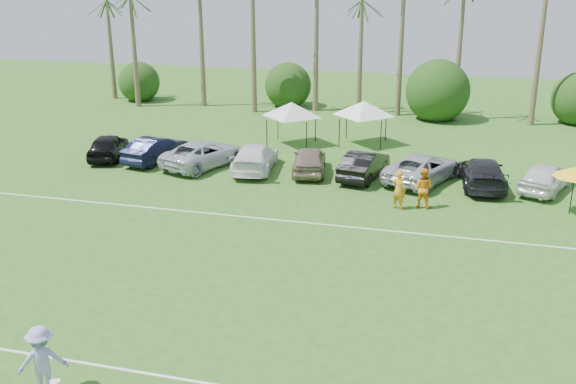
# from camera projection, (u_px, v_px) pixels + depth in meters

# --- Properties ---
(field_lines) EXTENTS (80.00, 12.10, 0.01)m
(field_lines) POSITION_uv_depth(u_px,v_px,m) (226.00, 278.00, 22.89)
(field_lines) COLOR white
(field_lines) RESTS_ON ground
(palm_tree_0) EXTENTS (2.40, 2.40, 8.90)m
(palm_tree_0) POSITION_uv_depth(u_px,v_px,m) (99.00, 10.00, 53.30)
(palm_tree_0) COLOR brown
(palm_tree_0) RESTS_ON ground
(palm_tree_1) EXTENTS (2.40, 2.40, 9.90)m
(palm_tree_1) POSITION_uv_depth(u_px,v_px,m) (153.00, 0.00, 51.80)
(palm_tree_1) COLOR brown
(palm_tree_1) RESTS_ON ground
(palm_tree_4) EXTENTS (2.40, 2.40, 8.90)m
(palm_tree_4) POSITION_uv_depth(u_px,v_px,m) (310.00, 14.00, 48.92)
(palm_tree_4) COLOR brown
(palm_tree_4) RESTS_ON ground
(palm_tree_5) EXTENTS (2.40, 2.40, 9.90)m
(palm_tree_5) POSITION_uv_depth(u_px,v_px,m) (362.00, 2.00, 47.66)
(palm_tree_5) COLOR brown
(palm_tree_5) RESTS_ON ground
(palm_tree_8) EXTENTS (2.40, 2.40, 8.90)m
(palm_tree_8) POSITION_uv_depth(u_px,v_px,m) (546.00, 17.00, 44.77)
(palm_tree_8) COLOR brown
(palm_tree_8) RESTS_ON ground
(bush_tree_0) EXTENTS (4.00, 4.00, 4.00)m
(bush_tree_0) POSITION_uv_depth(u_px,v_px,m) (142.00, 78.00, 55.31)
(bush_tree_0) COLOR brown
(bush_tree_0) RESTS_ON ground
(bush_tree_1) EXTENTS (4.00, 4.00, 4.00)m
(bush_tree_1) POSITION_uv_depth(u_px,v_px,m) (288.00, 85.00, 52.14)
(bush_tree_1) COLOR brown
(bush_tree_1) RESTS_ON ground
(bush_tree_2) EXTENTS (4.00, 4.00, 4.00)m
(bush_tree_2) POSITION_uv_depth(u_px,v_px,m) (438.00, 91.00, 49.22)
(bush_tree_2) COLOR brown
(bush_tree_2) RESTS_ON ground
(sideline_player_a) EXTENTS (0.79, 0.65, 1.85)m
(sideline_player_a) POSITION_uv_depth(u_px,v_px,m) (399.00, 190.00, 29.43)
(sideline_player_a) COLOR orange
(sideline_player_a) RESTS_ON ground
(sideline_player_b) EXTENTS (1.04, 0.88, 1.90)m
(sideline_player_b) POSITION_uv_depth(u_px,v_px,m) (423.00, 188.00, 29.61)
(sideline_player_b) COLOR orange
(sideline_player_b) RESTS_ON ground
(canopy_tent_left) EXTENTS (3.93, 3.93, 3.19)m
(canopy_tent_left) POSITION_uv_depth(u_px,v_px,m) (292.00, 102.00, 40.04)
(canopy_tent_left) COLOR black
(canopy_tent_left) RESTS_ON ground
(canopy_tent_right) EXTENTS (4.01, 4.01, 3.25)m
(canopy_tent_right) POSITION_uv_depth(u_px,v_px,m) (364.00, 101.00, 40.14)
(canopy_tent_right) COLOR black
(canopy_tent_right) RESTS_ON ground
(market_umbrella) EXTENTS (1.99, 1.99, 2.21)m
(market_umbrella) POSITION_uv_depth(u_px,v_px,m) (575.00, 172.00, 28.44)
(market_umbrella) COLOR black
(market_umbrella) RESTS_ON ground
(frisbee_player) EXTENTS (1.42, 1.25, 1.91)m
(frisbee_player) POSITION_uv_depth(u_px,v_px,m) (42.00, 360.00, 16.36)
(frisbee_player) COLOR #9B99D9
(frisbee_player) RESTS_ON ground
(parked_car_0) EXTENTS (2.88, 4.65, 1.48)m
(parked_car_0) POSITION_uv_depth(u_px,v_px,m) (108.00, 146.00, 37.63)
(parked_car_0) COLOR black
(parked_car_0) RESTS_ON ground
(parked_car_1) EXTENTS (2.47, 4.71, 1.48)m
(parked_car_1) POSITION_uv_depth(u_px,v_px,m) (156.00, 149.00, 36.96)
(parked_car_1) COLOR black
(parked_car_1) RESTS_ON ground
(parked_car_2) EXTENTS (4.09, 5.83, 1.48)m
(parked_car_2) POSITION_uv_depth(u_px,v_px,m) (203.00, 154.00, 36.02)
(parked_car_2) COLOR #B6BDC5
(parked_car_2) RESTS_ON ground
(parked_car_3) EXTENTS (2.73, 5.32, 1.48)m
(parked_car_3) POSITION_uv_depth(u_px,v_px,m) (255.00, 157.00, 35.33)
(parked_car_3) COLOR white
(parked_car_3) RESTS_ON ground
(parked_car_4) EXTENTS (2.49, 4.58, 1.48)m
(parked_car_4) POSITION_uv_depth(u_px,v_px,m) (309.00, 160.00, 34.85)
(parked_car_4) COLOR gray
(parked_car_4) RESTS_ON ground
(parked_car_5) EXTENTS (2.33, 4.69, 1.48)m
(parked_car_5) POSITION_uv_depth(u_px,v_px,m) (364.00, 165.00, 33.96)
(parked_car_5) COLOR black
(parked_car_5) RESTS_ON ground
(parked_car_6) EXTENTS (4.23, 5.84, 1.48)m
(parked_car_6) POSITION_uv_depth(u_px,v_px,m) (422.00, 168.00, 33.39)
(parked_car_6) COLOR #B6B8C0
(parked_car_6) RESTS_ON ground
(parked_car_7) EXTENTS (2.53, 5.26, 1.48)m
(parked_car_7) POSITION_uv_depth(u_px,v_px,m) (482.00, 173.00, 32.59)
(parked_car_7) COLOR black
(parked_car_7) RESTS_ON ground
(parked_car_8) EXTENTS (3.23, 4.67, 1.48)m
(parked_car_8) POSITION_uv_depth(u_px,v_px,m) (546.00, 177.00, 31.89)
(parked_car_8) COLOR white
(parked_car_8) RESTS_ON ground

